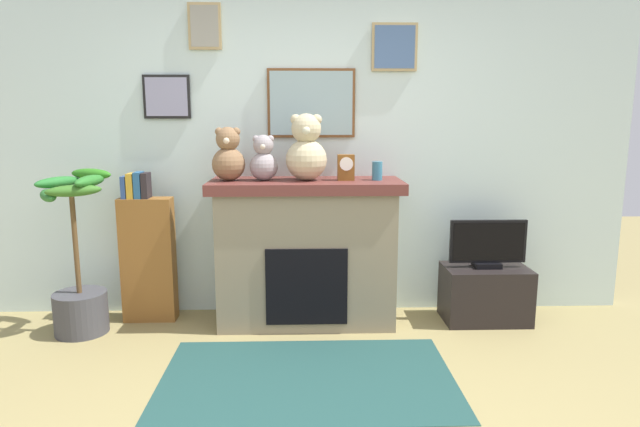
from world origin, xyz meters
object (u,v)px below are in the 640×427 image
(television, at_px, (488,245))
(teddy_bear_brown, at_px, (306,151))
(fireplace, at_px, (306,251))
(tv_stand, at_px, (485,294))
(potted_plant, at_px, (79,281))
(teddy_bear_cream, at_px, (264,160))
(mantel_clock, at_px, (346,167))
(teddy_bear_tan, at_px, (228,157))
(bookshelf, at_px, (148,255))
(candle_jar, at_px, (377,171))

(television, relative_size, teddy_bear_brown, 1.20)
(fireplace, bearing_deg, tv_stand, -1.18)
(potted_plant, height_order, teddy_bear_cream, teddy_bear_cream)
(mantel_clock, relative_size, teddy_bear_tan, 0.48)
(bookshelf, distance_m, candle_jar, 1.87)
(fireplace, xyz_separation_m, bookshelf, (-1.22, 0.07, -0.04))
(bookshelf, bearing_deg, teddy_bear_brown, -4.18)
(potted_plant, xyz_separation_m, candle_jar, (2.19, 0.16, 0.78))
(potted_plant, xyz_separation_m, tv_stand, (3.04, 0.15, -0.18))
(teddy_bear_tan, height_order, teddy_bear_cream, teddy_bear_tan)
(bookshelf, bearing_deg, potted_plant, -149.87)
(bookshelf, xyz_separation_m, candle_jar, (1.75, -0.09, 0.65))
(fireplace, xyz_separation_m, mantel_clock, (0.30, -0.02, 0.64))
(fireplace, bearing_deg, bookshelf, 176.66)
(bookshelf, xyz_separation_m, teddy_bear_cream, (0.91, -0.09, 0.73))
(potted_plant, bearing_deg, mantel_clock, 4.70)
(fireplace, relative_size, mantel_clock, 7.54)
(teddy_bear_cream, bearing_deg, potted_plant, -173.16)
(fireplace, xyz_separation_m, teddy_bear_cream, (-0.31, -0.02, 0.70))
(fireplace, height_order, teddy_bear_cream, teddy_bear_cream)
(mantel_clock, bearing_deg, bookshelf, 176.59)
(teddy_bear_cream, relative_size, teddy_bear_brown, 0.69)
(potted_plant, distance_m, mantel_clock, 2.12)
(bookshelf, relative_size, teddy_bear_brown, 2.37)
(candle_jar, bearing_deg, tv_stand, -0.72)
(bookshelf, bearing_deg, mantel_clock, -3.41)
(teddy_bear_brown, bearing_deg, teddy_bear_tan, 179.99)
(candle_jar, bearing_deg, television, -0.82)
(potted_plant, relative_size, tv_stand, 1.86)
(potted_plant, relative_size, candle_jar, 8.59)
(tv_stand, distance_m, mantel_clock, 1.47)
(teddy_bear_cream, height_order, teddy_bear_brown, teddy_bear_brown)
(fireplace, relative_size, candle_jar, 10.28)
(tv_stand, distance_m, teddy_bear_tan, 2.23)
(teddy_bear_cream, bearing_deg, television, -0.40)
(tv_stand, relative_size, teddy_bear_brown, 1.31)
(potted_plant, bearing_deg, candle_jar, 4.23)
(fireplace, distance_m, candle_jar, 0.81)
(potted_plant, height_order, candle_jar, candle_jar)
(fireplace, bearing_deg, teddy_bear_tan, -178.16)
(tv_stand, relative_size, teddy_bear_cream, 1.91)
(potted_plant, relative_size, teddy_bear_cream, 3.56)
(bookshelf, xyz_separation_m, tv_stand, (2.61, -0.10, -0.31))
(tv_stand, distance_m, teddy_bear_brown, 1.78)
(mantel_clock, bearing_deg, television, -0.58)
(television, distance_m, teddy_bear_tan, 2.07)
(bookshelf, xyz_separation_m, teddy_bear_brown, (1.23, -0.09, 0.80))
(tv_stand, height_order, television, television)
(mantel_clock, bearing_deg, teddy_bear_tan, 179.95)
(teddy_bear_tan, bearing_deg, television, -0.34)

